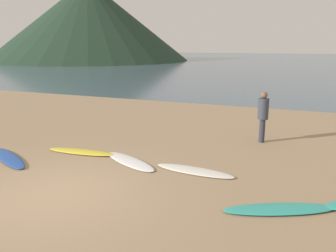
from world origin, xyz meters
name	(u,v)px	position (x,y,z in m)	size (l,w,h in m)	color
ground_plane	(198,115)	(0.00, 10.00, -0.10)	(120.00, 120.00, 0.20)	#997C5B
ocean_water	(288,61)	(0.00, 62.42, 0.00)	(140.00, 100.00, 0.01)	#475B6B
headland_hill	(89,21)	(-34.72, 51.22, 7.17)	(36.67, 36.67, 14.34)	#1E3323
surfboard_2	(9,158)	(-2.79, 1.43, 0.04)	(2.34, 0.49, 0.08)	#1E479E
surfboard_3	(81,152)	(-1.25, 2.68, 0.04)	(2.19, 0.49, 0.08)	yellow
surfboard_4	(130,161)	(0.49, 2.50, 0.03)	(2.09, 0.57, 0.06)	white
surfboard_5	(195,171)	(2.36, 2.49, 0.03)	(2.11, 0.54, 0.06)	silver
surfboard_6	(280,209)	(4.57, 1.11, 0.04)	(2.23, 0.53, 0.08)	teal
person_1	(263,113)	(3.50, 5.99, 0.99)	(0.34, 0.34, 1.67)	#2D2D38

